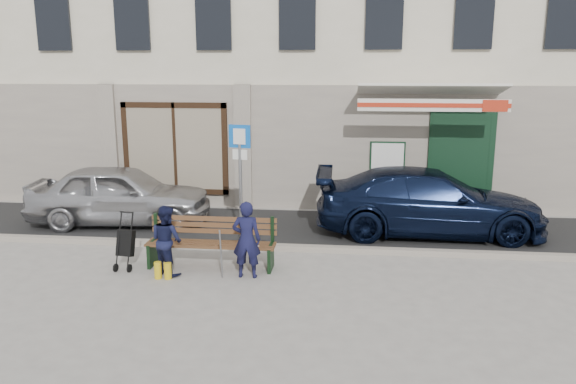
# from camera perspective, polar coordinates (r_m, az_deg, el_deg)

# --- Properties ---
(ground) EXTENTS (80.00, 80.00, 0.00)m
(ground) POSITION_cam_1_polar(r_m,az_deg,el_deg) (10.09, -1.80, -8.65)
(ground) COLOR #9E9991
(ground) RESTS_ON ground
(asphalt_lane) EXTENTS (60.00, 3.20, 0.01)m
(asphalt_lane) POSITION_cam_1_polar(r_m,az_deg,el_deg) (13.00, 0.12, -3.67)
(asphalt_lane) COLOR #282828
(asphalt_lane) RESTS_ON ground
(curb) EXTENTS (60.00, 0.18, 0.12)m
(curb) POSITION_cam_1_polar(r_m,az_deg,el_deg) (11.47, -0.74, -5.66)
(curb) COLOR #9E9384
(curb) RESTS_ON ground
(building) EXTENTS (20.00, 8.27, 10.00)m
(building) POSITION_cam_1_polar(r_m,az_deg,el_deg) (17.85, 2.09, 16.90)
(building) COLOR beige
(building) RESTS_ON ground
(car_silver) EXTENTS (4.34, 2.10, 1.43)m
(car_silver) POSITION_cam_1_polar(r_m,az_deg,el_deg) (13.77, -16.67, -0.24)
(car_silver) COLOR #B8B8BD
(car_silver) RESTS_ON ground
(car_navy) EXTENTS (5.03, 2.12, 1.45)m
(car_navy) POSITION_cam_1_polar(r_m,az_deg,el_deg) (12.82, 14.14, -0.98)
(car_navy) COLOR black
(car_navy) RESTS_ON ground
(parking_sign) EXTENTS (0.46, 0.13, 2.51)m
(parking_sign) POSITION_cam_1_polar(r_m,az_deg,el_deg) (11.51, -4.88, 2.64)
(parking_sign) COLOR gray
(parking_sign) RESTS_ON ground
(bench) EXTENTS (2.40, 1.17, 0.98)m
(bench) POSITION_cam_1_polar(r_m,az_deg,el_deg) (10.54, -8.07, -5.19)
(bench) COLOR brown
(bench) RESTS_ON ground
(man) EXTENTS (0.51, 0.34, 1.38)m
(man) POSITION_cam_1_polar(r_m,az_deg,el_deg) (9.91, -4.23, -4.84)
(man) COLOR #131435
(man) RESTS_ON ground
(woman) EXTENTS (0.78, 0.74, 1.27)m
(woman) POSITION_cam_1_polar(r_m,az_deg,el_deg) (10.28, -12.23, -4.78)
(woman) COLOR #131634
(woman) RESTS_ON ground
(stroller) EXTENTS (0.34, 0.45, 1.05)m
(stroller) POSITION_cam_1_polar(r_m,az_deg,el_deg) (10.79, -16.18, -5.11)
(stroller) COLOR black
(stroller) RESTS_ON ground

